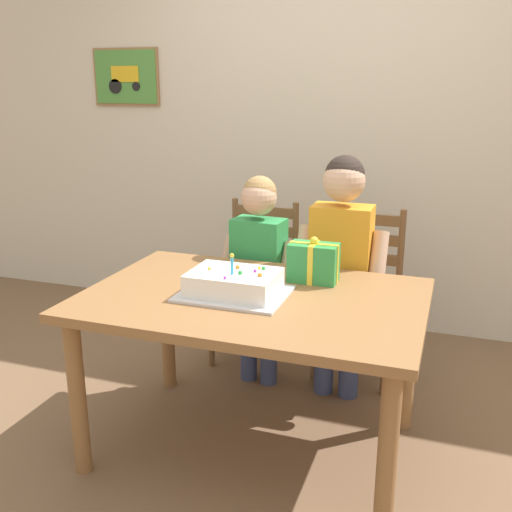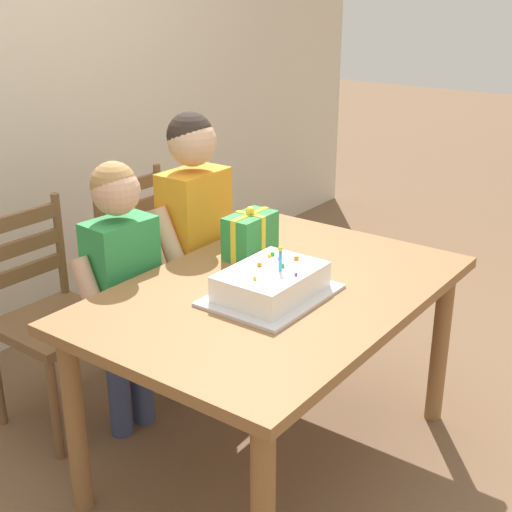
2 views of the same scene
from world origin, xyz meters
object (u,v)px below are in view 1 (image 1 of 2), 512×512
Objects in this scene: gift_box_red_large at (313,262)px; child_older at (341,255)px; dining_table at (253,316)px; chair_left at (256,281)px; chair_right at (360,293)px; child_younger at (259,261)px; birthday_cake at (234,284)px.

child_older is at bearing 80.32° from gift_box_red_large.
child_older is (0.06, 0.34, -0.05)m from gift_box_red_large.
dining_table is 0.97m from chair_left.
chair_right is (0.61, -0.00, 0.00)m from chair_left.
gift_box_red_large is at bearing -42.04° from child_younger.
chair_left is at bearing 108.48° from dining_table.
birthday_cake is at bearing -132.76° from gift_box_red_large.
birthday_cake is 0.70m from child_older.
birthday_cake and chair_left have the same top height.
birthday_cake is at bearing -117.41° from child_older.
gift_box_red_large is at bearing 53.33° from dining_table.
chair_left is 0.81× the size of child_younger.
birthday_cake is 0.48× the size of chair_left.
gift_box_red_large is (0.27, 0.29, 0.04)m from birthday_cake.
dining_table is 3.20× the size of birthday_cake.
chair_right is at bearing 32.71° from child_younger.
dining_table is 1.53× the size of chair_right.
chair_left is at bearing 103.72° from birthday_cake.
dining_table is 0.97m from chair_right.
birthday_cake is at bearing -112.04° from chair_right.
child_older is at bearing -0.04° from child_younger.
gift_box_red_large is 0.74m from chair_right.
dining_table is at bearing 22.00° from birthday_cake.
child_younger reaches higher than dining_table.
child_younger is at bearing 179.96° from child_older.
chair_left is 0.61m from chair_right.
child_younger is (-0.11, 0.62, -0.09)m from birthday_cake.
gift_box_red_large is 0.24× the size of chair_left.
child_younger is at bearing 137.96° from gift_box_red_large.
chair_left and chair_right have the same top height.
gift_box_red_large is 0.52m from child_younger.
child_older is (0.55, -0.31, 0.30)m from chair_left.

